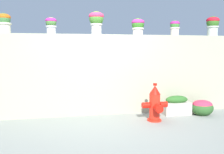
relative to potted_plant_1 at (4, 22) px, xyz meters
The scene contains 11 objects.
ground_plane 3.01m from the potted_plant_1, 30.18° to the right, with size 24.00×24.00×0.00m, color gray.
stone_wall 2.22m from the potted_plant_1, ahead, with size 6.56×0.28×1.81m, color #A1A286.
potted_plant_1 is the anchor object (origin of this frame).
potted_plant_2 0.95m from the potted_plant_1, ahead, with size 0.24×0.24×0.36m.
potted_plant_3 1.93m from the potted_plant_1, ahead, with size 0.33×0.33×0.51m.
potted_plant_4 2.89m from the potted_plant_1, ahead, with size 0.30×0.30×0.38m.
potted_plant_5 3.81m from the potted_plant_1, ahead, with size 0.23×0.23×0.36m.
potted_plant_6 4.79m from the potted_plant_1, ahead, with size 0.31×0.31×0.48m.
fire_hydrant 3.57m from the potted_plant_1, 14.49° to the right, with size 0.54×0.44×0.79m.
flower_bush_left 4.69m from the potted_plant_1, ahead, with size 0.50×0.45×0.36m.
planter_box 4.16m from the potted_plant_1, ahead, with size 0.62×0.30×0.44m.
Camera 1 is at (-0.63, -4.20, 1.47)m, focal length 37.76 mm.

